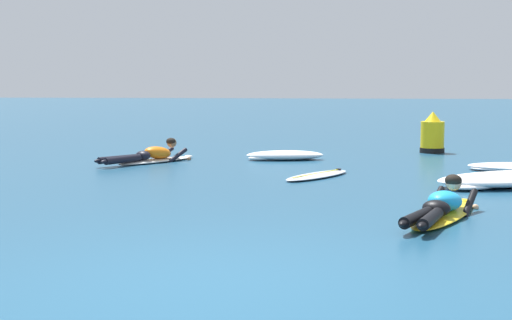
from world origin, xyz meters
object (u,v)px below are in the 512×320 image
Objects in this scene: surfer_near at (442,207)px; surfer_far at (152,156)px; drifting_surfboard at (318,175)px; channel_marker_buoy at (432,136)px.

surfer_far is at bearing 133.27° from surfer_near.
surfer_far is (-5.27, 5.59, 0.00)m from surfer_near.
surfer_near is 1.41× the size of drifting_surfboard.
surfer_near is 2.57× the size of channel_marker_buoy.
surfer_far is 2.38× the size of channel_marker_buoy.
channel_marker_buoy is (0.84, 8.55, 0.25)m from surfer_near.
surfer_near is 1.08× the size of surfer_far.
drifting_surfboard is at bearing -27.67° from surfer_far.
channel_marker_buoy is at bearing 84.38° from surfer_near.
drifting_surfboard is at bearing -117.69° from channel_marker_buoy.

